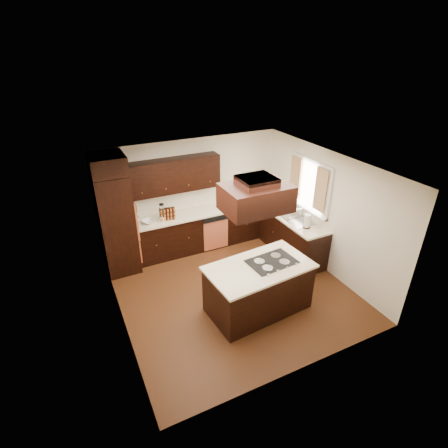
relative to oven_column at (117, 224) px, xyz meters
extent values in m
cube|color=#5D3117|center=(1.78, -1.71, -1.07)|extent=(4.20, 4.20, 0.02)
cube|color=silver|center=(1.78, -1.71, 1.45)|extent=(4.20, 4.20, 0.02)
cube|color=beige|center=(1.78, 0.40, 0.19)|extent=(4.20, 0.02, 2.50)
cube|color=beige|center=(1.78, -3.81, 0.19)|extent=(4.20, 0.02, 2.50)
cube|color=beige|center=(-0.33, -1.71, 0.19)|extent=(0.02, 4.20, 2.50)
cube|color=beige|center=(3.88, -1.71, 0.19)|extent=(0.02, 4.20, 2.50)
cube|color=black|center=(0.00, 0.00, 0.00)|extent=(0.65, 0.75, 2.12)
cube|color=#D46843|center=(0.35, 0.00, 0.06)|extent=(0.05, 0.62, 0.78)
cube|color=black|center=(1.81, 0.09, -0.62)|extent=(2.93, 0.60, 0.88)
cube|color=black|center=(3.58, -0.80, -0.62)|extent=(0.60, 2.40, 0.88)
cube|color=beige|center=(1.81, 0.08, -0.16)|extent=(2.93, 0.63, 0.04)
cube|color=beige|center=(3.56, -0.80, -0.16)|extent=(0.63, 2.40, 0.04)
cube|color=black|center=(1.34, 0.23, 0.75)|extent=(2.00, 0.34, 0.72)
cube|color=#D46843|center=(2.10, -0.20, -0.66)|extent=(0.60, 0.05, 0.72)
cube|color=silver|center=(3.85, -1.16, 0.59)|extent=(0.06, 1.32, 1.12)
cube|color=white|center=(3.87, -1.16, 0.59)|extent=(0.00, 1.20, 1.00)
cube|color=beige|center=(3.79, -1.57, 0.64)|extent=(0.02, 0.34, 0.90)
cube|color=beige|center=(3.79, -0.74, 0.64)|extent=(0.02, 0.34, 0.90)
cube|color=silver|center=(3.58, -1.16, -0.14)|extent=(0.52, 0.84, 0.01)
cube|color=black|center=(1.94, -2.37, -0.62)|extent=(1.82, 1.09, 0.88)
cube|color=beige|center=(1.94, -2.37, -0.16)|extent=(1.88, 1.16, 0.04)
cube|color=black|center=(2.20, -2.35, -0.13)|extent=(0.87, 0.62, 0.01)
cube|color=black|center=(1.88, -2.25, 1.10)|extent=(1.05, 0.72, 0.42)
cube|color=black|center=(1.88, -2.25, 1.38)|extent=(0.55, 0.50, 0.13)
cylinder|color=silver|center=(0.96, 0.02, -0.09)|extent=(0.15, 0.15, 0.10)
cone|color=silver|center=(0.96, 0.02, 0.09)|extent=(0.13, 0.13, 0.26)
cube|color=black|center=(1.06, 0.00, 0.00)|extent=(0.34, 0.13, 0.27)
imported|color=silver|center=(0.66, 0.02, -0.11)|extent=(0.35, 0.35, 0.07)
imported|color=silver|center=(3.51, -0.63, -0.04)|extent=(0.12, 0.12, 0.20)
cylinder|color=silver|center=(3.53, -1.59, 0.01)|extent=(0.18, 0.18, 0.29)
camera|label=1|loc=(-0.76, -6.55, 3.27)|focal=28.00mm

